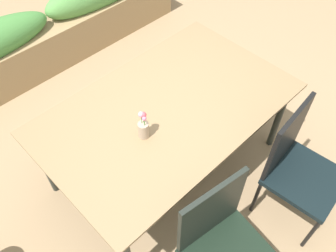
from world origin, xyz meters
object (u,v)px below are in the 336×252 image
at_px(chair_near_left, 223,243).
at_px(planter_box, 52,31).
at_px(chair_near_right, 298,164).
at_px(flower_vase, 143,127).
at_px(dining_table, 168,112).

distance_m(chair_near_left, planter_box, 2.88).
bearing_deg(chair_near_right, planter_box, -89.46).
height_order(flower_vase, planter_box, flower_vase).
height_order(dining_table, planter_box, planter_box).
bearing_deg(chair_near_left, flower_vase, -89.24).
xyz_separation_m(flower_vase, planter_box, (0.43, 2.00, -0.47)).
bearing_deg(chair_near_right, chair_near_left, -5.07).
xyz_separation_m(dining_table, flower_vase, (-0.30, -0.07, 0.14)).
bearing_deg(flower_vase, chair_near_left, -97.61).
relative_size(dining_table, flower_vase, 8.33).
height_order(dining_table, flower_vase, flower_vase).
distance_m(chair_near_left, flower_vase, 0.88).
relative_size(chair_near_right, planter_box, 0.31).
relative_size(flower_vase, planter_box, 0.07).
relative_size(dining_table, planter_box, 0.59).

